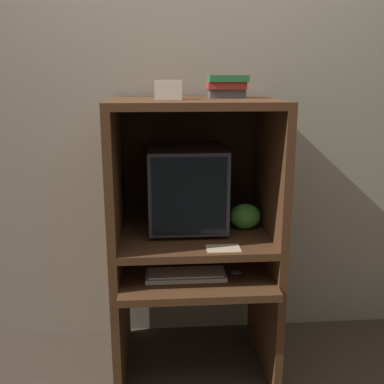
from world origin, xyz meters
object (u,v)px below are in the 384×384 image
Objects in this scene: crt_monitor at (187,186)px; mouse at (236,272)px; keyboard at (186,274)px; storage_box at (168,90)px; snack_bag at (245,216)px; book_stack at (227,86)px.

mouse is at bearing -48.37° from crt_monitor.
keyboard is 3.07× the size of storage_box.
keyboard is 0.45m from snack_bag.
keyboard is 6.55× the size of mouse.
crt_monitor is 0.51m from storage_box.
snack_bag is (0.08, 0.20, 0.22)m from mouse.
crt_monitor is 0.34m from snack_bag.
storage_box is at bearing -156.42° from book_stack.
snack_bag is (0.33, 0.21, 0.22)m from keyboard.
book_stack is (-0.10, 0.07, 0.66)m from snack_bag.
storage_box is at bearing -130.27° from crt_monitor.
book_stack is at bearing 23.58° from storage_box.
book_stack is 0.32m from storage_box.
keyboard is 0.96m from book_stack.
keyboard is 0.89m from storage_box.
storage_box reaches higher than crt_monitor.
snack_bag is at bearing 69.25° from mouse.
storage_box reaches higher than mouse.
keyboard is at bearing -94.86° from crt_monitor.
mouse is at bearing -85.30° from book_stack.
storage_box is at bearing -171.74° from snack_bag.
keyboard is at bearing -179.42° from mouse.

